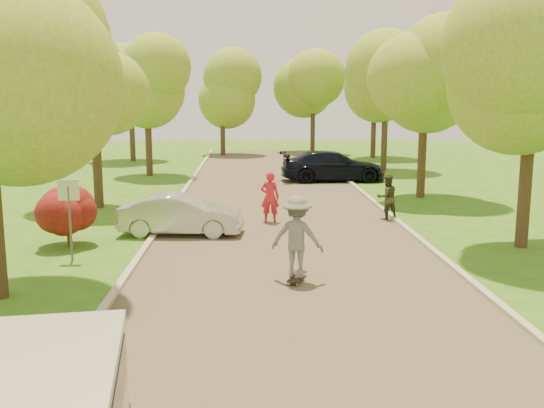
{
  "coord_description": "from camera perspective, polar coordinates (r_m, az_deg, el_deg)",
  "views": [
    {
      "loc": [
        -1.1,
        -11.8,
        4.25
      ],
      "look_at": [
        -0.44,
        5.09,
        1.3
      ],
      "focal_mm": 40.0,
      "sensor_mm": 36.0,
      "label": 1
    }
  ],
  "objects": [
    {
      "name": "ground",
      "position": [
        12.6,
        2.94,
        -9.84
      ],
      "size": [
        100.0,
        100.0,
        0.0
      ],
      "primitive_type": "plane",
      "color": "#336518",
      "rests_on": "ground"
    },
    {
      "name": "road",
      "position": [
        20.28,
        0.9,
        -2.18
      ],
      "size": [
        8.0,
        60.0,
        0.01
      ],
      "primitive_type": "cube",
      "color": "#4C4438",
      "rests_on": "ground"
    },
    {
      "name": "curb_left",
      "position": [
        20.46,
        -10.5,
        -2.09
      ],
      "size": [
        0.18,
        60.0,
        0.12
      ],
      "primitive_type": "cube",
      "color": "#B2AD9E",
      "rests_on": "ground"
    },
    {
      "name": "curb_right",
      "position": [
        20.89,
        12.07,
        -1.89
      ],
      "size": [
        0.18,
        60.0,
        0.12
      ],
      "primitive_type": "cube",
      "color": "#B2AD9E",
      "rests_on": "ground"
    },
    {
      "name": "street_sign",
      "position": [
        16.7,
        -18.56,
        0.13
      ],
      "size": [
        0.55,
        0.06,
        2.17
      ],
      "color": "#59595E",
      "rests_on": "ground"
    },
    {
      "name": "red_shrub",
      "position": [
        18.34,
        -18.69,
        -0.52
      ],
      "size": [
        1.7,
        1.7,
        1.95
      ],
      "color": "#382619",
      "rests_on": "ground"
    },
    {
      "name": "tree_l_midb",
      "position": [
        24.48,
        -16.02,
        10.31
      ],
      "size": [
        4.3,
        4.2,
        6.62
      ],
      "color": "#382619",
      "rests_on": "ground"
    },
    {
      "name": "tree_l_far",
      "position": [
        34.24,
        -11.38,
        11.75
      ],
      "size": [
        4.92,
        4.8,
        7.79
      ],
      "color": "#382619",
      "rests_on": "ground"
    },
    {
      "name": "tree_r_mida",
      "position": [
        18.71,
        24.14,
        13.0
      ],
      "size": [
        5.13,
        5.0,
        7.95
      ],
      "color": "#382619",
      "rests_on": "ground"
    },
    {
      "name": "tree_r_midb",
      "position": [
        26.93,
        14.61,
        10.93
      ],
      "size": [
        4.51,
        4.4,
        7.01
      ],
      "color": "#382619",
      "rests_on": "ground"
    },
    {
      "name": "tree_r_far",
      "position": [
        36.79,
        11.08,
        12.19
      ],
      "size": [
        5.33,
        5.2,
        8.34
      ],
      "color": "#382619",
      "rests_on": "ground"
    },
    {
      "name": "tree_bg_a",
      "position": [
        42.52,
        -12.91,
        11.1
      ],
      "size": [
        5.12,
        5.0,
        7.72
      ],
      "color": "#382619",
      "rests_on": "ground"
    },
    {
      "name": "tree_bg_b",
      "position": [
        44.8,
        9.95,
        11.41
      ],
      "size": [
        5.12,
        5.0,
        7.95
      ],
      "color": "#382619",
      "rests_on": "ground"
    },
    {
      "name": "tree_bg_c",
      "position": [
        45.84,
        -4.45,
        10.84
      ],
      "size": [
        4.92,
        4.8,
        7.33
      ],
      "color": "#382619",
      "rests_on": "ground"
    },
    {
      "name": "tree_bg_d",
      "position": [
        48.11,
        4.17,
        11.15
      ],
      "size": [
        5.12,
        5.0,
        7.72
      ],
      "color": "#382619",
      "rests_on": "ground"
    },
    {
      "name": "silver_sedan",
      "position": [
        19.27,
        -8.55,
        -1.02
      ],
      "size": [
        3.96,
        1.68,
        1.27
      ],
      "primitive_type": "imported",
      "rotation": [
        0.0,
        0.0,
        1.48
      ],
      "color": "#B8B8BD",
      "rests_on": "ground"
    },
    {
      "name": "dark_sedan",
      "position": [
        31.66,
        5.75,
        3.57
      ],
      "size": [
        5.5,
        2.41,
        1.57
      ],
      "primitive_type": "imported",
      "rotation": [
        0.0,
        0.0,
        1.61
      ],
      "color": "black",
      "rests_on": "ground"
    },
    {
      "name": "longboard",
      "position": [
        14.36,
        2.35,
        -6.88
      ],
      "size": [
        0.55,
        1.02,
        0.11
      ],
      "rotation": [
        0.0,
        0.0,
        2.84
      ],
      "color": "black",
      "rests_on": "ground"
    },
    {
      "name": "skateboarder",
      "position": [
        14.11,
        2.38,
        -3.07
      ],
      "size": [
        1.4,
        1.05,
        1.92
      ],
      "primitive_type": "imported",
      "rotation": [
        0.0,
        0.0,
        2.84
      ],
      "color": "slate",
      "rests_on": "longboard"
    },
    {
      "name": "person_striped",
      "position": [
        20.9,
        -0.2,
        0.64
      ],
      "size": [
        0.7,
        0.51,
        1.78
      ],
      "primitive_type": "imported",
      "rotation": [
        0.0,
        0.0,
        3.01
      ],
      "color": "red",
      "rests_on": "ground"
    },
    {
      "name": "person_olive",
      "position": [
        21.79,
        10.77,
        0.63
      ],
      "size": [
        0.91,
        0.79,
        1.61
      ],
      "primitive_type": "imported",
      "rotation": [
        0.0,
        0.0,
        3.4
      ],
      "color": "#33351F",
      "rests_on": "ground"
    }
  ]
}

